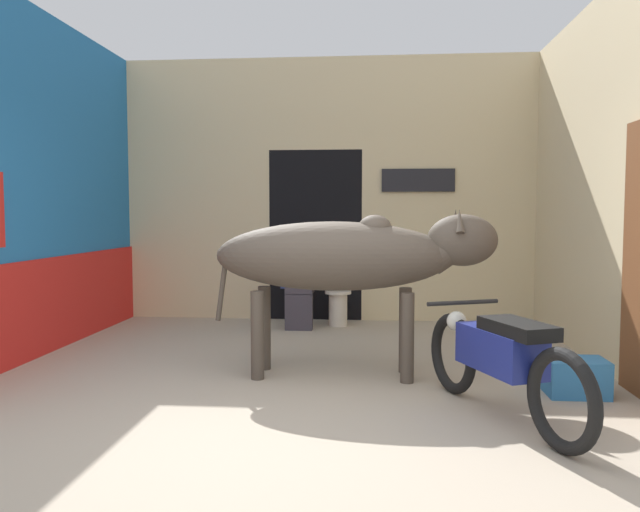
# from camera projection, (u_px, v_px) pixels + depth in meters

# --- Properties ---
(ground_plane) EXTENTS (30.00, 30.00, 0.00)m
(ground_plane) POSITION_uv_depth(u_px,v_px,m) (280.00, 427.00, 4.03)
(ground_plane) COLOR tan
(wall_left_shopfront) EXTENTS (0.25, 4.09, 3.36)m
(wall_left_shopfront) POSITION_uv_depth(u_px,v_px,m) (40.00, 189.00, 6.17)
(wall_left_shopfront) COLOR #236BAD
(wall_left_shopfront) RESTS_ON ground_plane
(wall_back_with_doorway) EXTENTS (5.24, 0.93, 3.36)m
(wall_back_with_doorway) POSITION_uv_depth(u_px,v_px,m) (324.00, 207.00, 8.26)
(wall_back_with_doorway) COLOR beige
(wall_back_with_doorway) RESTS_ON ground_plane
(wall_right_with_door) EXTENTS (0.22, 4.09, 3.36)m
(wall_right_with_door) POSITION_uv_depth(u_px,v_px,m) (606.00, 183.00, 5.67)
(wall_right_with_door) COLOR beige
(wall_right_with_door) RESTS_ON ground_plane
(cow) EXTENTS (2.38, 0.62, 1.43)m
(cow) POSITION_uv_depth(u_px,v_px,m) (350.00, 257.00, 5.23)
(cow) COLOR #4C4238
(cow) RESTS_ON ground_plane
(motorcycle_near) EXTENTS (0.85, 1.77, 0.74)m
(motorcycle_near) POSITION_uv_depth(u_px,v_px,m) (500.00, 358.00, 4.17)
(motorcycle_near) COLOR black
(motorcycle_near) RESTS_ON ground_plane
(shopkeeper_seated) EXTENTS (0.46, 0.34, 1.18)m
(shopkeeper_seated) POSITION_uv_depth(u_px,v_px,m) (300.00, 277.00, 7.46)
(shopkeeper_seated) COLOR #3D3842
(shopkeeper_seated) RESTS_ON ground_plane
(plastic_stool) EXTENTS (0.32, 0.32, 0.43)m
(plastic_stool) POSITION_uv_depth(u_px,v_px,m) (338.00, 307.00, 7.64)
(plastic_stool) COLOR beige
(plastic_stool) RESTS_ON ground_plane
(crate) EXTENTS (0.44, 0.32, 0.28)m
(crate) POSITION_uv_depth(u_px,v_px,m) (576.00, 377.00, 4.73)
(crate) COLOR teal
(crate) RESTS_ON ground_plane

